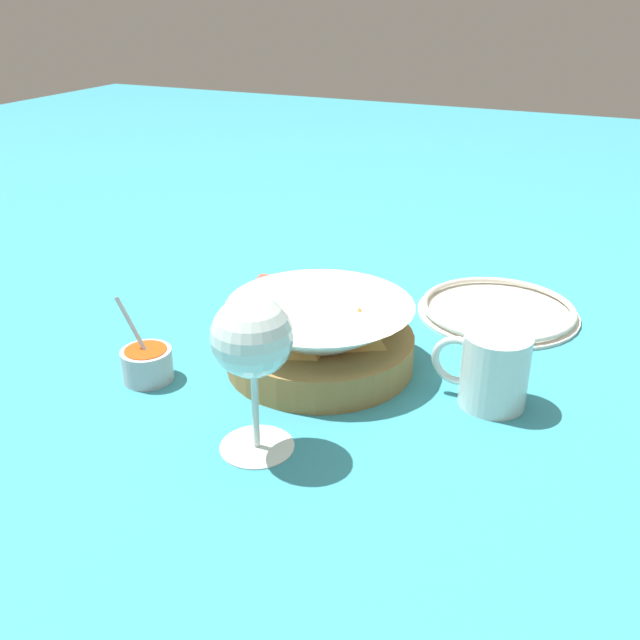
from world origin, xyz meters
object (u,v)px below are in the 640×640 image
(wine_glass, at_px, (252,342))
(food_basket, at_px, (321,338))
(beer_mug, at_px, (493,372))
(side_plate, at_px, (498,310))
(sauce_cup, at_px, (147,363))

(wine_glass, bearing_deg, food_basket, -85.93)
(wine_glass, distance_m, beer_mug, 0.28)
(food_basket, bearing_deg, wine_glass, 94.07)
(wine_glass, bearing_deg, beer_mug, -137.04)
(food_basket, xyz_separation_m, wine_glass, (-0.01, 0.18, 0.08))
(side_plate, bearing_deg, food_basket, 54.78)
(sauce_cup, height_order, side_plate, sauce_cup)
(wine_glass, bearing_deg, sauce_cup, -19.87)
(food_basket, height_order, sauce_cup, sauce_cup)
(wine_glass, distance_m, side_plate, 0.46)
(sauce_cup, xyz_separation_m, beer_mug, (-0.38, -0.12, 0.02))
(food_basket, xyz_separation_m, side_plate, (-0.17, -0.24, -0.03))
(side_plate, bearing_deg, beer_mug, 99.80)
(food_basket, height_order, wine_glass, wine_glass)
(sauce_cup, relative_size, beer_mug, 0.93)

